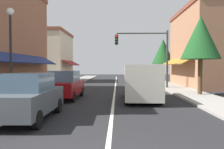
# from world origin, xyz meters

# --- Properties ---
(ground_plane) EXTENTS (80.00, 80.00, 0.00)m
(ground_plane) POSITION_xyz_m (0.00, 18.00, 0.00)
(ground_plane) COLOR black
(sidewalk_left) EXTENTS (2.60, 56.00, 0.12)m
(sidewalk_left) POSITION_xyz_m (-5.50, 18.00, 0.06)
(sidewalk_left) COLOR gray
(sidewalk_left) RESTS_ON ground
(sidewalk_right) EXTENTS (2.60, 56.00, 0.12)m
(sidewalk_right) POSITION_xyz_m (5.50, 18.00, 0.06)
(sidewalk_right) COLOR gray
(sidewalk_right) RESTS_ON ground
(lane_center_stripe) EXTENTS (0.14, 52.00, 0.01)m
(lane_center_stripe) POSITION_xyz_m (0.00, 18.00, 0.00)
(lane_center_stripe) COLOR silver
(lane_center_stripe) RESTS_ON ground
(storefront_right_block) EXTENTS (5.49, 10.20, 7.95)m
(storefront_right_block) POSITION_xyz_m (8.89, 20.00, 3.98)
(storefront_right_block) COLOR #9E6B4C
(storefront_right_block) RESTS_ON ground
(storefront_far_left) EXTENTS (6.81, 8.20, 6.93)m
(storefront_far_left) POSITION_xyz_m (-9.54, 28.00, 3.47)
(storefront_far_left) COLOR beige
(storefront_far_left) RESTS_ON ground
(parked_car_nearest_left) EXTENTS (1.83, 4.13, 1.77)m
(parked_car_nearest_left) POSITION_xyz_m (-3.15, 5.03, 0.88)
(parked_car_nearest_left) COLOR #4C5156
(parked_car_nearest_left) RESTS_ON ground
(parked_car_second_left) EXTENTS (1.85, 4.14, 1.77)m
(parked_car_second_left) POSITION_xyz_m (-3.05, 10.62, 0.88)
(parked_car_second_left) COLOR maroon
(parked_car_second_left) RESTS_ON ground
(van_in_lane) EXTENTS (2.10, 5.23, 2.12)m
(van_in_lane) POSITION_xyz_m (1.64, 10.18, 1.15)
(van_in_lane) COLOR beige
(van_in_lane) RESTS_ON ground
(traffic_signal_mast_arm) EXTENTS (4.91, 0.50, 5.36)m
(traffic_signal_mast_arm) POSITION_xyz_m (3.07, 17.47, 3.67)
(traffic_signal_mast_arm) COLOR #333333
(traffic_signal_mast_arm) RESTS_ON ground
(street_lamp_left_near) EXTENTS (0.36, 0.36, 4.93)m
(street_lamp_left_near) POSITION_xyz_m (-5.08, 7.72, 3.31)
(street_lamp_left_near) COLOR black
(street_lamp_left_near) RESTS_ON ground
(tree_right_near) EXTENTS (2.69, 2.69, 5.51)m
(tree_right_near) POSITION_xyz_m (5.94, 12.34, 4.00)
(tree_right_near) COLOR #4C331E
(tree_right_near) RESTS_ON ground
(tree_right_far) EXTENTS (3.01, 3.01, 5.74)m
(tree_right_far) POSITION_xyz_m (6.33, 27.12, 4.06)
(tree_right_far) COLOR #4C331E
(tree_right_far) RESTS_ON ground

